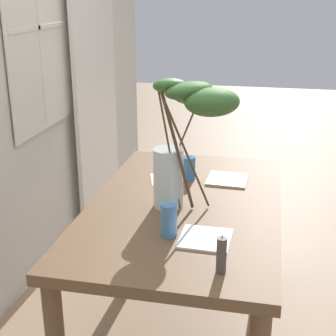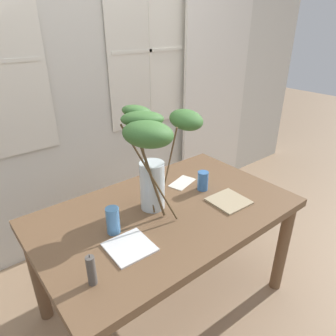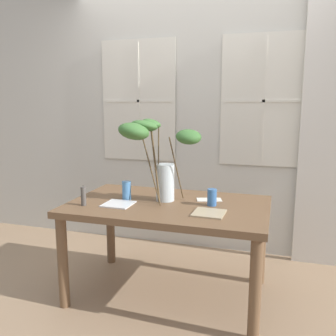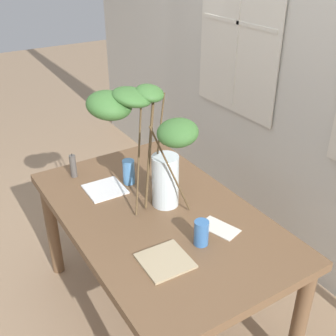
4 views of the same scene
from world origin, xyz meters
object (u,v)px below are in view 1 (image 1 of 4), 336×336
(vase_with_branches, at_px, (186,128))
(plate_square_right, at_px, (227,180))
(drinking_glass_blue_left, at_px, (169,220))
(plate_square_left, at_px, (205,239))
(pillar_candle, at_px, (221,255))
(drinking_glass_blue_right, at_px, (189,168))
(dining_table, at_px, (185,221))

(vase_with_branches, xyz_separation_m, plate_square_right, (0.42, -0.15, -0.39))
(drinking_glass_blue_left, distance_m, plate_square_left, 0.17)
(vase_with_branches, relative_size, pillar_candle, 4.24)
(vase_with_branches, xyz_separation_m, drinking_glass_blue_right, (0.40, 0.05, -0.33))
(drinking_glass_blue_right, height_order, plate_square_right, drinking_glass_blue_right)
(vase_with_branches, height_order, drinking_glass_blue_right, vase_with_branches)
(vase_with_branches, bearing_deg, dining_table, 10.34)
(drinking_glass_blue_left, relative_size, pillar_candle, 0.96)
(plate_square_right, bearing_deg, drinking_glass_blue_left, 165.35)
(dining_table, bearing_deg, drinking_glass_blue_right, 6.31)
(pillar_candle, bearing_deg, drinking_glass_blue_left, 45.68)
(vase_with_branches, bearing_deg, drinking_glass_blue_left, 174.97)
(dining_table, xyz_separation_m, drinking_glass_blue_right, (0.32, 0.04, 0.16))
(dining_table, relative_size, plate_square_right, 7.04)
(plate_square_left, xyz_separation_m, plate_square_right, (0.68, -0.03, 0.00))
(vase_with_branches, bearing_deg, pillar_candle, -155.99)
(drinking_glass_blue_right, xyz_separation_m, pillar_candle, (-0.89, -0.27, 0.01))
(vase_with_branches, height_order, plate_square_left, vase_with_branches)
(dining_table, height_order, plate_square_right, plate_square_right)
(drinking_glass_blue_left, relative_size, plate_square_right, 0.69)
(vase_with_branches, bearing_deg, plate_square_left, -153.32)
(drinking_glass_blue_left, height_order, plate_square_left, drinking_glass_blue_left)
(plate_square_left, distance_m, plate_square_right, 0.68)
(plate_square_left, bearing_deg, drinking_glass_blue_right, 15.22)
(pillar_candle, bearing_deg, drinking_glass_blue_right, 16.75)
(vase_with_branches, distance_m, plate_square_left, 0.49)
(plate_square_right, bearing_deg, drinking_glass_blue_right, 95.01)
(dining_table, bearing_deg, plate_square_left, -156.98)
(drinking_glass_blue_right, relative_size, plate_square_left, 0.60)
(drinking_glass_blue_left, xyz_separation_m, plate_square_left, (-0.00, -0.15, -0.07))
(drinking_glass_blue_left, bearing_deg, plate_square_right, -14.65)
(vase_with_branches, relative_size, plate_square_right, 3.06)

